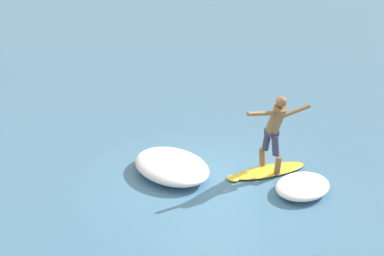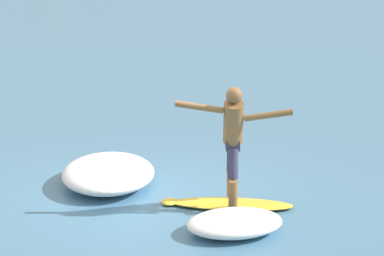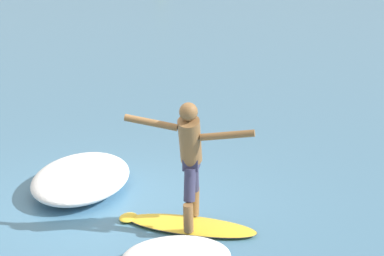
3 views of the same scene
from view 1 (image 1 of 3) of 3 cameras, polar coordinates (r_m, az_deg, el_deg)
name	(u,v)px [view 1 (image 1 of 3)]	position (r m, az deg, el deg)	size (l,w,h in m)	color
ground_plane	(213,180)	(11.45, 2.26, -5.56)	(200.00, 200.00, 0.00)	teal
surfboard	(268,171)	(11.86, 8.11, -4.55)	(1.95, 1.19, 0.21)	yellow
surfer	(275,127)	(11.38, 8.85, 0.14)	(1.62, 0.82, 1.74)	brown
wave_foam_at_tail	(171,166)	(11.61, -2.20, -4.06)	(1.86, 2.31, 0.39)	white
wave_foam_at_nose	(303,186)	(11.12, 11.71, -6.10)	(1.43, 1.17, 0.28)	white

